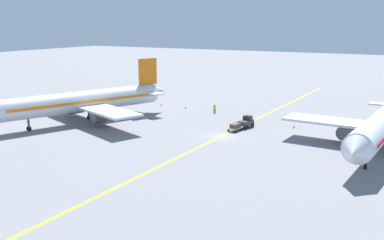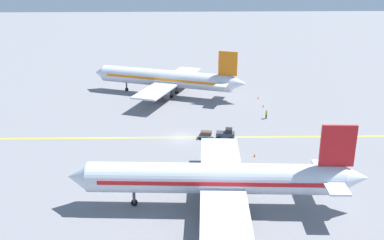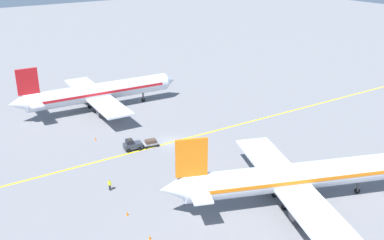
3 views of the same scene
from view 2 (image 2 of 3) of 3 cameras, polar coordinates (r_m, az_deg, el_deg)
The scene contains 10 objects.
ground_plane at distance 75.38m, azimuth -1.34°, elevation -2.24°, with size 400.00×400.00×0.00m, color slate.
apron_yellow_centreline at distance 75.38m, azimuth -1.34°, elevation -2.23°, with size 0.40×120.00×0.01m, color yellow.
airplane_at_gate at distance 53.38m, azimuth 3.31°, elevation -7.49°, with size 28.26×35.53×10.60m.
airplane_adjacent_stand at distance 98.50m, azimuth -3.16°, elevation 5.24°, with size 28.00×34.20×10.60m.
baggage_tug_dark at distance 74.49m, azimuth 4.34°, elevation -1.82°, with size 2.16×3.20×2.11m.
baggage_cart_trailing at distance 74.76m, azimuth 1.81°, elevation -1.80°, with size 1.81×2.79×1.24m.
ground_crew_worker at distance 85.26m, azimuth 9.42°, elevation 0.76°, with size 0.54×0.34×1.68m.
traffic_cone_near_nose at distance 97.71m, azimuth 8.41°, elevation 2.85°, with size 0.32×0.32×0.55m, color orange.
traffic_cone_mid_apron at distance 68.68m, azimuth 7.96°, elevation -4.43°, with size 0.32×0.32×0.55m, color orange.
traffic_cone_by_wingtip at distance 92.12m, azimuth 9.05°, elevation 1.79°, with size 0.32×0.32×0.55m, color orange.
Camera 2 is at (-70.03, 0.59, 27.90)m, focal length 42.00 mm.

